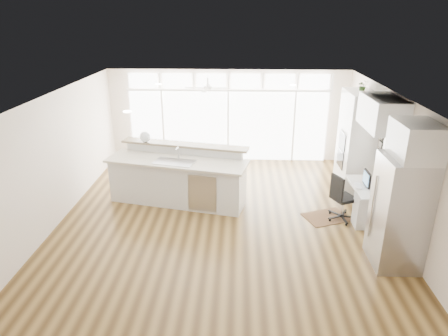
{
  "coord_description": "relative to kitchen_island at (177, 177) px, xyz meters",
  "views": [
    {
      "loc": [
        0.33,
        -7.58,
        4.22
      ],
      "look_at": [
        0.01,
        0.6,
        1.01
      ],
      "focal_mm": 32.0,
      "sensor_mm": 36.0,
      "label": 1
    }
  ],
  "objects": [
    {
      "name": "refrigerator",
      "position": [
        4.2,
        -2.28,
        0.35
      ],
      "size": [
        0.76,
        0.9,
        2.0
      ],
      "primitive_type": "cube",
      "color": "#A6A7AB",
      "rests_on": "floor"
    },
    {
      "name": "fridge_cabinet",
      "position": [
        4.26,
        -2.28,
        1.65
      ],
      "size": [
        0.64,
        0.9,
        0.6
      ],
      "primitive_type": "cube",
      "color": "silver",
      "rests_on": "wall_right"
    },
    {
      "name": "framed_photos",
      "position": [
        4.55,
        -0.01,
        0.75
      ],
      "size": [
        0.06,
        0.22,
        0.8
      ],
      "primitive_type": "cube",
      "color": "black",
      "rests_on": "wall_right"
    },
    {
      "name": "glass_wall",
      "position": [
        1.09,
        3.01,
        0.4
      ],
      "size": [
        5.8,
        0.06,
        2.08
      ],
      "primitive_type": "cube",
      "color": "white",
      "rests_on": "wall_back"
    },
    {
      "name": "rug",
      "position": [
        3.37,
        -0.64,
        -0.64
      ],
      "size": [
        1.12,
        0.97,
        0.01
      ],
      "primitive_type": "cube",
      "rotation": [
        0.0,
        0.0,
        0.37
      ],
      "color": "#351E10",
      "rests_on": "floor"
    },
    {
      "name": "keyboard",
      "position": [
        3.97,
        -0.63,
        0.12
      ],
      "size": [
        0.16,
        0.35,
        0.02
      ],
      "primitive_type": "cube",
      "rotation": [
        0.0,
        0.0,
        -0.11
      ],
      "color": "white",
      "rests_on": "desk_nook"
    },
    {
      "name": "ceiling",
      "position": [
        1.09,
        -0.93,
        2.05
      ],
      "size": [
        7.0,
        8.0,
        0.02
      ],
      "primitive_type": "cube",
      "color": "white",
      "rests_on": "wall_back"
    },
    {
      "name": "kitchen_island",
      "position": [
        0.0,
        0.0,
        0.0
      ],
      "size": [
        3.44,
        1.91,
        1.29
      ],
      "primitive_type": "cube",
      "rotation": [
        0.0,
        0.0,
        -0.22
      ],
      "color": "silver",
      "rests_on": "floor"
    },
    {
      "name": "wall_left",
      "position": [
        -2.41,
        -0.93,
        0.7
      ],
      "size": [
        0.04,
        8.0,
        2.7
      ],
      "primitive_type": "cube",
      "color": "white",
      "rests_on": "floor"
    },
    {
      "name": "wall_back",
      "position": [
        1.09,
        3.07,
        0.7
      ],
      "size": [
        7.0,
        0.04,
        2.7
      ],
      "primitive_type": "cube",
      "color": "white",
      "rests_on": "floor"
    },
    {
      "name": "ceiling_fan",
      "position": [
        0.59,
        1.87,
        1.83
      ],
      "size": [
        1.16,
        1.16,
        0.32
      ],
      "primitive_type": "cube",
      "color": "white",
      "rests_on": "ceiling"
    },
    {
      "name": "wall_front",
      "position": [
        1.09,
        -4.93,
        0.7
      ],
      "size": [
        7.0,
        0.04,
        2.7
      ],
      "primitive_type": "cube",
      "color": "white",
      "rests_on": "floor"
    },
    {
      "name": "desk_window",
      "position": [
        4.55,
        -0.63,
        0.9
      ],
      "size": [
        0.04,
        0.85,
        0.85
      ],
      "primitive_type": "cube",
      "color": "white",
      "rests_on": "wall_right"
    },
    {
      "name": "floor",
      "position": [
        1.09,
        -0.93,
        -0.66
      ],
      "size": [
        7.0,
        8.0,
        0.02
      ],
      "primitive_type": "cube",
      "color": "#493216",
      "rests_on": "ground"
    },
    {
      "name": "monitor",
      "position": [
        4.14,
        -0.63,
        0.29
      ],
      "size": [
        0.07,
        0.42,
        0.35
      ],
      "primitive_type": "cube",
      "rotation": [
        0.0,
        0.0,
        -0.01
      ],
      "color": "black",
      "rests_on": "desk_nook"
    },
    {
      "name": "wall_right",
      "position": [
        4.59,
        -0.93,
        0.7
      ],
      "size": [
        0.04,
        8.0,
        2.7
      ],
      "primitive_type": "cube",
      "color": "white",
      "rests_on": "floor"
    },
    {
      "name": "upper_cabinets",
      "position": [
        4.26,
        -0.63,
        1.7
      ],
      "size": [
        0.64,
        1.3,
        0.64
      ],
      "primitive_type": "cube",
      "color": "silver",
      "rests_on": "wall_right"
    },
    {
      "name": "desk_nook",
      "position": [
        4.22,
        -0.63,
        -0.27
      ],
      "size": [
        0.72,
        1.3,
        0.76
      ],
      "primitive_type": "cube",
      "color": "silver",
      "rests_on": "floor"
    },
    {
      "name": "recessed_lights",
      "position": [
        1.09,
        -0.73,
        2.03
      ],
      "size": [
        3.4,
        3.0,
        0.02
      ],
      "primitive_type": "cube",
      "color": "white",
      "rests_on": "ceiling"
    },
    {
      "name": "office_chair",
      "position": [
        3.68,
        -0.7,
        -0.13
      ],
      "size": [
        0.69,
        0.67,
        1.03
      ],
      "primitive_type": "cube",
      "rotation": [
        0.0,
        0.0,
        0.43
      ],
      "color": "black",
      "rests_on": "floor"
    },
    {
      "name": "fishbowl",
      "position": [
        -0.84,
        0.6,
        0.78
      ],
      "size": [
        0.29,
        0.29,
        0.26
      ],
      "primitive_type": "sphere",
      "rotation": [
        0.0,
        0.0,
        -0.12
      ],
      "color": "silver",
      "rests_on": "kitchen_island"
    },
    {
      "name": "potted_plant",
      "position": [
        4.26,
        0.87,
        1.96
      ],
      "size": [
        0.27,
        0.29,
        0.21
      ],
      "primitive_type": "imported",
      "rotation": [
        0.0,
        0.0,
        0.12
      ],
      "color": "#3A6129",
      "rests_on": "oven_cabinet"
    },
    {
      "name": "oven_cabinet",
      "position": [
        4.26,
        0.87,
        0.6
      ],
      "size": [
        0.64,
        1.2,
        2.5
      ],
      "primitive_type": "cube",
      "color": "silver",
      "rests_on": "floor"
    },
    {
      "name": "transom_row",
      "position": [
        1.09,
        3.01,
        1.73
      ],
      "size": [
        5.9,
        0.06,
        0.4
      ],
      "primitive_type": "cube",
      "color": "white",
      "rests_on": "wall_back"
    }
  ]
}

